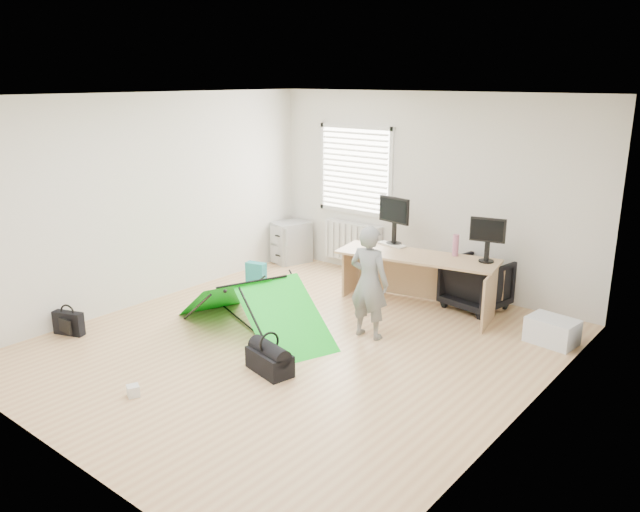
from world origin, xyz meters
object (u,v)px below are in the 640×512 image
Objects in this scene: office_chair at (476,284)px; kite at (253,307)px; desk at (416,281)px; thermos at (456,245)px; filing_cabinet at (291,242)px; monitor_right at (487,246)px; duffel_bag at (270,362)px; storage_crate at (552,331)px; monitor_left at (394,227)px; person at (369,282)px; laptop_bag at (69,323)px.

office_chair is 2.89m from kite.
desk is 7.40× the size of thermos.
monitor_right is at bearing 13.52° from filing_cabinet.
duffel_bag is at bearing -101.19° from thermos.
thermos is at bearing 91.71° from duffel_bag.
desk reaches higher than storage_crate.
kite is 1.07m from duffel_bag.
monitor_left is at bearing 166.83° from monitor_right.
monitor_right is at bearing 71.04° from kite.
monitor_left is at bearing 141.71° from desk.
monitor_left reaches higher than monitor_right.
duffel_bag is at bearing -15.46° from kite.
laptop_bag is at bearing 33.75° from person.
thermos is 1.51m from person.
desk reaches higher than office_chair.
laptop_bag is (-2.65, -3.32, -0.21)m from desk.
thermos is 1.59m from storage_crate.
kite is at bearing -39.32° from filing_cabinet.
kite is at bearing -143.31° from monitor_right.
monitor_left is at bearing 18.65° from office_chair.
duffel_bag is (0.85, -0.62, -0.20)m from kite.
monitor_left is 1.81× the size of thermos.
monitor_left is 0.38× the size of person.
desk is 4.25m from laptop_bag.
monitor_right is 0.21× the size of kite.
monitor_right is 0.82× the size of storage_crate.
person is at bearing -146.25° from storage_crate.
monitor_right is 0.32× the size of person.
storage_crate is 1.42× the size of laptop_bag.
monitor_right is 1.65m from person.
thermos is 0.53× the size of duffel_bag.
laptop_bag is (-4.43, -3.28, -0.01)m from storage_crate.
person is (-0.73, -1.46, -0.24)m from monitor_right.
storage_crate is (4.41, -0.56, -0.18)m from filing_cabinet.
desk is at bearing 178.83° from storage_crate.
filing_cabinet is 1.31× the size of monitor_left.
duffel_bag is at bearing 75.16° from person.
thermos is 0.53× the size of storage_crate.
kite is at bearing -122.55° from thermos.
filing_cabinet is at bearing 175.40° from thermos.
monitor_right reaches higher than desk.
desk is 1.02m from monitor_right.
kite is at bearing 156.60° from duffel_bag.
monitor_right is 0.62m from office_chair.
desk is 2.83× the size of office_chair.
office_chair reaches higher than duffel_bag.
desk is 0.83m from monitor_left.
monitor_right is 1.27m from storage_crate.
office_chair is at bearing 18.73° from monitor_left.
thermos reaches higher than laptop_bag.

